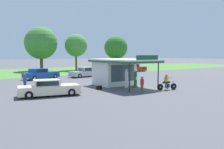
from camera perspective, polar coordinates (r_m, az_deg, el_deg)
The scene contains 17 objects.
ground_plane at distance 25.28m, azimuth 8.71°, elevation -3.25°, with size 300.00×300.00×0.00m, color #4C4C51.
grass_verge_strip at distance 51.33m, azimuth -14.79°, elevation 0.83°, with size 120.00×24.00×0.01m, color #477A33.
service_station_kiosk at distance 26.94m, azimuth 1.03°, elevation 1.14°, with size 4.68×7.72×3.51m.
gas_pump_nearside at distance 24.45m, azimuth 3.56°, elevation -1.24°, with size 0.44×0.44×2.07m.
gas_pump_offside at distance 25.23m, azimuth 5.79°, elevation -1.13°, with size 0.44×0.44×2.01m.
motorcycle_with_rider at distance 24.16m, azimuth 13.25°, elevation -2.15°, with size 2.12×0.88×1.58m.
featured_classic_sedan at distance 20.89m, azimuth -15.21°, elevation -3.29°, with size 5.54×2.88×1.43m.
parked_car_back_row_right at distance 41.60m, azimuth 0.27°, elevation 1.06°, with size 5.81×3.37×1.59m.
parked_car_back_row_centre_right at distance 48.62m, azimuth 5.50°, elevation 1.58°, with size 5.29×2.49×1.55m.
parked_car_back_row_left at distance 37.34m, azimuth -6.65°, elevation 0.49°, with size 5.59×2.91×1.53m.
parked_car_second_row_spare at distance 35.21m, azimuth -17.04°, elevation 0.08°, with size 5.61×3.30×1.54m.
bystander_leaning_by_kiosk at distance 21.85m, azimuth 7.38°, elevation -2.41°, with size 0.34×0.34×1.52m.
bystander_standing_back_lot at distance 24.31m, azimuth -20.59°, elevation -1.63°, with size 0.38×0.38×1.73m.
tree_oak_right at distance 52.89m, azimuth -8.83°, elevation 7.04°, with size 4.98×4.98×8.03m.
tree_oak_far_left at distance 62.53m, azimuth 1.00°, elevation 6.48°, with size 6.19×6.19×8.44m.
tree_oak_far_right at distance 52.75m, azimuth -17.00°, elevation 7.19°, with size 6.92×6.92×9.44m.
spare_tire_stack at distance 24.00m, azimuth -3.19°, elevation -3.21°, with size 0.60×0.60×0.36m.
Camera 1 is at (-17.10, -18.26, 3.62)m, focal length 37.29 mm.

